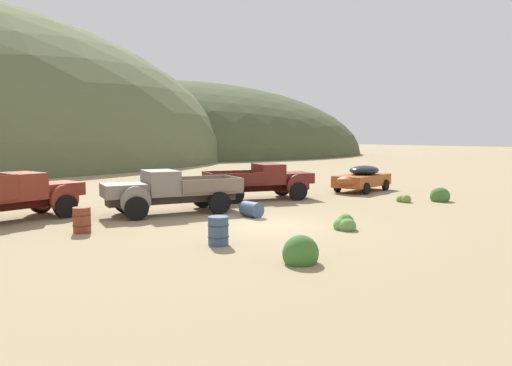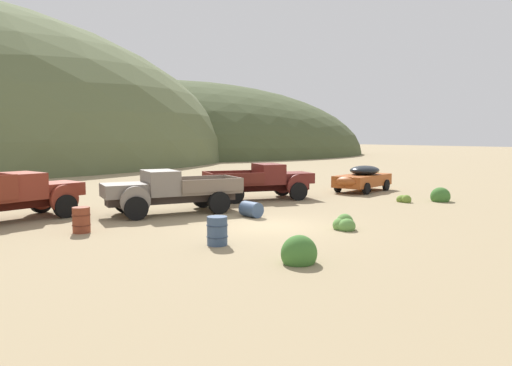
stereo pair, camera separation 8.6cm
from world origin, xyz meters
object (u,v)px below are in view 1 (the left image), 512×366
(truck_oxblood, at_px, (267,181))
(oil_drum_tipped, at_px, (252,209))
(oil_drum_foreground, at_px, (82,220))
(truck_rust_red, at_px, (19,195))
(car_oxide_orange, at_px, (361,178))
(truck_primer_gray, at_px, (162,191))
(oil_drum_spare, at_px, (218,231))

(truck_oxblood, distance_m, oil_drum_tipped, 5.83)
(oil_drum_tipped, relative_size, oil_drum_foreground, 1.09)
(truck_rust_red, height_order, car_oxide_orange, truck_rust_red)
(truck_oxblood, bearing_deg, car_oxide_orange, 11.78)
(truck_rust_red, relative_size, oil_drum_foreground, 6.61)
(truck_oxblood, bearing_deg, oil_drum_tipped, -117.54)
(truck_rust_red, relative_size, truck_primer_gray, 0.99)
(truck_primer_gray, bearing_deg, oil_drum_tipped, 142.18)
(truck_rust_red, height_order, truck_oxblood, truck_rust_red)
(truck_primer_gray, relative_size, car_oxide_orange, 1.23)
(truck_rust_red, xyz_separation_m, truck_oxblood, (11.92, 0.20, -0.02))
(oil_drum_tipped, bearing_deg, oil_drum_foreground, 177.77)
(truck_rust_red, bearing_deg, oil_drum_spare, -79.71)
(truck_oxblood, relative_size, oil_drum_tipped, 6.12)
(truck_rust_red, distance_m, oil_drum_spare, 9.46)
(oil_drum_tipped, bearing_deg, truck_rust_red, 152.61)
(car_oxide_orange, relative_size, oil_drum_tipped, 4.99)
(truck_rust_red, relative_size, car_oxide_orange, 1.21)
(truck_oxblood, bearing_deg, oil_drum_foreground, -146.11)
(oil_drum_spare, distance_m, oil_drum_tipped, 5.26)
(car_oxide_orange, bearing_deg, truck_primer_gray, -11.34)
(truck_rust_red, height_order, oil_drum_tipped, truck_rust_red)
(truck_primer_gray, distance_m, oil_drum_spare, 6.58)
(oil_drum_tipped, distance_m, oil_drum_foreground, 6.70)
(oil_drum_tipped, bearing_deg, truck_primer_gray, 137.66)
(truck_oxblood, xyz_separation_m, oil_drum_tipped, (-3.66, -4.48, -0.67))
(car_oxide_orange, height_order, oil_drum_foreground, car_oxide_orange)
(oil_drum_spare, bearing_deg, oil_drum_tipped, 47.82)
(truck_primer_gray, height_order, oil_drum_foreground, truck_primer_gray)
(truck_primer_gray, distance_m, truck_oxblood, 6.80)
(truck_rust_red, bearing_deg, oil_drum_tipped, -47.15)
(truck_rust_red, relative_size, oil_drum_tipped, 6.05)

